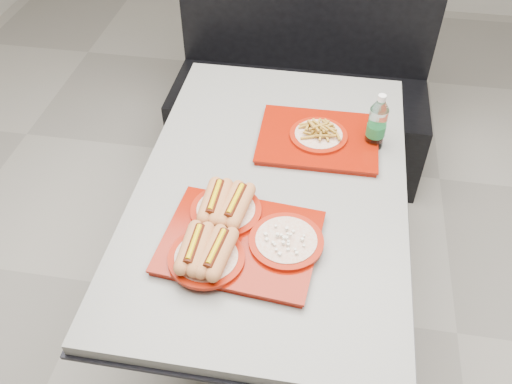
% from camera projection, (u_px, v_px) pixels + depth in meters
% --- Properties ---
extents(ground, '(6.00, 6.00, 0.00)m').
position_uv_depth(ground, '(269.00, 307.00, 2.36)').
color(ground, gray).
rests_on(ground, ground).
extents(diner_table, '(0.92, 1.42, 0.75)m').
position_uv_depth(diner_table, '(271.00, 215.00, 1.95)').
color(diner_table, black).
rests_on(diner_table, ground).
extents(booth_bench, '(1.30, 0.57, 1.35)m').
position_uv_depth(booth_bench, '(300.00, 89.00, 2.85)').
color(booth_bench, black).
rests_on(booth_bench, ground).
extents(tray_near, '(0.49, 0.42, 0.10)m').
position_uv_depth(tray_near, '(234.00, 235.00, 1.62)').
color(tray_near, maroon).
rests_on(tray_near, diner_table).
extents(tray_far, '(0.44, 0.34, 0.09)m').
position_uv_depth(tray_far, '(318.00, 136.00, 1.97)').
color(tray_far, maroon).
rests_on(tray_far, diner_table).
extents(water_bottle, '(0.07, 0.07, 0.22)m').
position_uv_depth(water_bottle, '(377.00, 125.00, 1.91)').
color(water_bottle, silver).
rests_on(water_bottle, diner_table).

